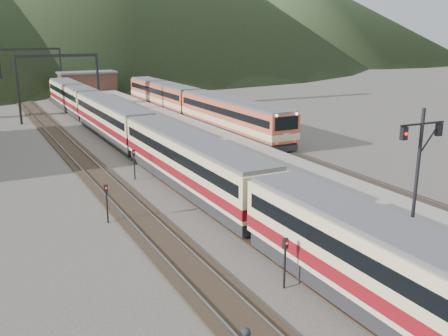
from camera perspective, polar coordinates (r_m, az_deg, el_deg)
track_main at (r=50.33m, az=-11.76°, el=2.99°), size 2.60×200.00×0.23m
track_far at (r=49.25m, az=-17.35°, el=2.34°), size 2.60×200.00×0.23m
track_second at (r=54.49m, az=-0.06°, el=4.25°), size 2.60×200.00×0.23m
platform at (r=50.18m, az=-4.99°, el=3.73°), size 8.00×100.00×1.00m
gantry_near at (r=63.46m, az=-18.40°, el=10.09°), size 9.55×0.25×8.00m
gantry_far at (r=88.17m, az=-21.21°, el=11.11°), size 9.55×0.25×8.00m
station_shed at (r=87.83m, az=-15.33°, el=9.60°), size 9.40×4.40×3.10m
hill_c at (r=250.32m, az=2.05°, el=18.66°), size 160.00×160.00×50.00m
main_train at (r=43.07m, az=-9.17°, el=3.66°), size 2.87×78.63×3.50m
second_train at (r=61.40m, az=-3.60°, el=7.33°), size 2.94×40.06×3.59m
signal_mast at (r=20.94m, az=21.20°, el=-0.74°), size 2.20×0.26×6.77m
short_signal_a at (r=21.36m, az=6.98°, el=-10.00°), size 0.25×0.21×2.27m
short_signal_b at (r=36.98m, az=-10.24°, el=0.86°), size 0.24×0.19×2.27m
short_signal_c at (r=28.95m, az=-13.28°, el=-3.40°), size 0.26×0.22×2.27m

